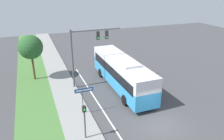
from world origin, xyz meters
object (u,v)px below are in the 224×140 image
(bus, at_px, (122,71))
(pedestrian_signal, at_px, (85,117))
(signal_gantry, at_px, (87,46))
(street_sign, at_px, (83,95))

(bus, bearing_deg, pedestrian_signal, -130.06)
(signal_gantry, xyz_separation_m, street_sign, (-1.93, -5.64, -2.80))
(bus, height_order, street_sign, bus)
(signal_gantry, relative_size, pedestrian_signal, 2.30)
(pedestrian_signal, bearing_deg, signal_gantry, 73.35)
(bus, distance_m, street_sign, 6.52)
(bus, height_order, pedestrian_signal, bus)
(bus, xyz_separation_m, pedestrian_signal, (-6.08, -7.24, -0.00))
(street_sign, bearing_deg, signal_gantry, 71.07)
(signal_gantry, distance_m, pedestrian_signal, 9.86)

